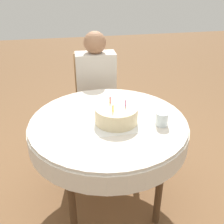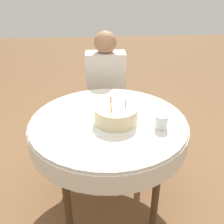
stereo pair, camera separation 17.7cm
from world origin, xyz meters
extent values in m
plane|color=brown|center=(0.00, 0.00, 0.00)|extent=(12.00, 12.00, 0.00)
cylinder|color=silver|center=(0.00, 0.00, 0.72)|extent=(1.08, 1.08, 0.02)
cylinder|color=silver|center=(0.00, 0.00, 0.65)|extent=(1.10, 1.10, 0.13)
cylinder|color=#4C331E|center=(-0.30, -0.30, 0.36)|extent=(0.05, 0.05, 0.71)
cylinder|color=#4C331E|center=(0.30, -0.30, 0.36)|extent=(0.05, 0.05, 0.71)
cylinder|color=#4C331E|center=(-0.30, 0.30, 0.36)|extent=(0.05, 0.05, 0.71)
cylinder|color=#4C331E|center=(0.30, 0.30, 0.36)|extent=(0.05, 0.05, 0.71)
cube|color=#A37A4C|center=(0.03, 0.84, 0.45)|extent=(0.45, 0.45, 0.04)
cube|color=#A37A4C|center=(0.04, 1.04, 0.70)|extent=(0.40, 0.04, 0.45)
cylinder|color=#A37A4C|center=(-0.16, 0.65, 0.22)|extent=(0.04, 0.04, 0.44)
cylinder|color=#A37A4C|center=(0.22, 0.64, 0.22)|extent=(0.04, 0.04, 0.44)
cylinder|color=#A37A4C|center=(-0.15, 1.04, 0.22)|extent=(0.04, 0.04, 0.44)
cylinder|color=#A37A4C|center=(0.23, 1.03, 0.22)|extent=(0.04, 0.04, 0.44)
cylinder|color=#9E7051|center=(-0.06, 0.70, 0.24)|extent=(0.09, 0.09, 0.47)
cylinder|color=#9E7051|center=(0.12, 0.69, 0.24)|extent=(0.09, 0.09, 0.47)
cube|color=beige|center=(0.03, 0.84, 0.72)|extent=(0.38, 0.20, 0.50)
sphere|color=#9E7051|center=(0.03, 0.84, 1.07)|extent=(0.21, 0.21, 0.21)
cube|color=white|center=(0.05, -0.03, 0.74)|extent=(0.34, 0.34, 0.00)
cylinder|color=beige|center=(0.05, -0.03, 0.79)|extent=(0.29, 0.29, 0.11)
cylinder|color=#D166B2|center=(0.11, -0.03, 0.87)|extent=(0.01, 0.01, 0.05)
cylinder|color=red|center=(0.02, 0.04, 0.87)|extent=(0.01, 0.01, 0.05)
cylinder|color=gold|center=(0.01, -0.09, 0.87)|extent=(0.01, 0.01, 0.05)
cylinder|color=silver|center=(0.34, -0.13, 0.78)|extent=(0.08, 0.08, 0.09)
camera|label=1|loc=(-0.28, -1.54, 1.64)|focal=42.00mm
camera|label=2|loc=(-0.11, -1.56, 1.64)|focal=42.00mm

